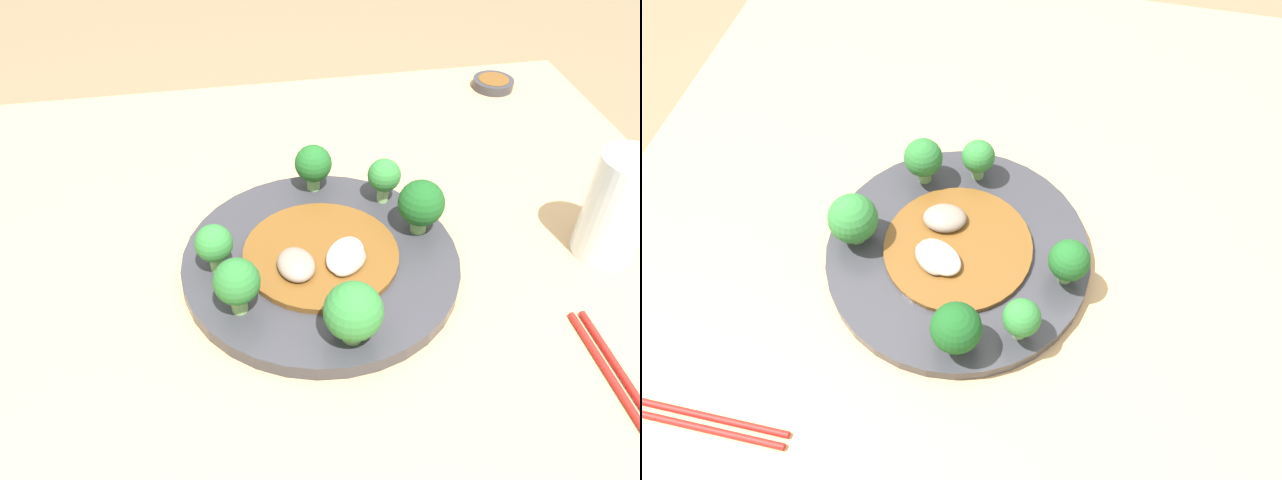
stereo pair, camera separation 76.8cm
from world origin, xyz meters
TOP-DOWN VIEW (x-y plane):
  - table at (0.00, 0.00)m, footprint 1.04×0.89m
  - plate at (-0.04, -0.00)m, footprint 0.31×0.31m
  - broccoli_northeast at (0.06, 0.06)m, footprint 0.05×0.05m
  - broccoli_east at (0.08, -0.00)m, footprint 0.04×0.04m
  - broccoli_west at (-0.15, -0.02)m, footprint 0.05×0.05m
  - broccoli_north at (-0.05, 0.12)m, footprint 0.06×0.06m
  - broccoli_southwest at (-0.13, -0.09)m, footprint 0.04×0.04m
  - broccoli_south at (-0.05, -0.13)m, footprint 0.05×0.05m
  - stirfry_center at (-0.04, 0.00)m, footprint 0.17×0.17m
  - drinking_glass at (-0.36, 0.03)m, footprint 0.07×0.07m
  - chopsticks at (-0.28, 0.23)m, footprint 0.02×0.23m
  - sauce_dish at (-0.38, -0.37)m, footprint 0.07×0.07m

SIDE VIEW (x-z plane):
  - table at x=0.00m, z-range 0.00..0.72m
  - chopsticks at x=-0.28m, z-range 0.72..0.73m
  - sauce_dish at x=-0.38m, z-range 0.72..0.74m
  - plate at x=-0.04m, z-range 0.72..0.74m
  - stirfry_center at x=-0.04m, z-range 0.73..0.76m
  - broccoli_east at x=0.08m, z-range 0.74..0.80m
  - broccoli_southwest at x=-0.13m, z-range 0.75..0.80m
  - broccoli_south at x=-0.05m, z-range 0.74..0.80m
  - broccoli_north at x=-0.05m, z-range 0.74..0.81m
  - broccoli_west at x=-0.15m, z-range 0.74..0.81m
  - broccoli_northeast at x=0.06m, z-range 0.74..0.81m
  - drinking_glass at x=-0.36m, z-range 0.72..0.85m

